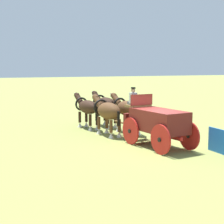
{
  "coord_description": "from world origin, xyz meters",
  "views": [
    {
      "loc": [
        -14.1,
        8.9,
        3.88
      ],
      "look_at": [
        4.52,
        0.42,
        1.2
      ],
      "focal_mm": 55.84,
      "sensor_mm": 36.0,
      "label": 1
    }
  ],
  "objects": [
    {
      "name": "draft_horse_rear_near",
      "position": [
        3.75,
        1.05,
        1.35
      ],
      "size": [
        3.05,
        1.17,
        2.22
      ],
      "color": "brown",
      "rests_on": "ground"
    },
    {
      "name": "draft_horse_lead_off",
      "position": [
        6.46,
        0.03,
        1.37
      ],
      "size": [
        2.99,
        1.2,
        2.24
      ],
      "color": "#331E14",
      "rests_on": "ground"
    },
    {
      "name": "show_wagon",
      "position": [
        0.14,
        0.02,
        1.24
      ],
      "size": [
        6.04,
        2.15,
        2.83
      ],
      "color": "maroon",
      "rests_on": "ground"
    },
    {
      "name": "ground_plane",
      "position": [
        0.0,
        0.0,
        0.0
      ],
      "size": [
        220.0,
        220.0,
        0.0
      ],
      "primitive_type": "plane",
      "color": "olive"
    },
    {
      "name": "draft_horse_rear_off",
      "position": [
        3.89,
        -0.24,
        1.39
      ],
      "size": [
        3.1,
        1.13,
        2.27
      ],
      "color": "brown",
      "rests_on": "ground"
    },
    {
      "name": "draft_horse_lead_near",
      "position": [
        6.35,
        1.32,
        1.31
      ],
      "size": [
        3.16,
        1.08,
        2.17
      ],
      "color": "#331E14",
      "rests_on": "ground"
    }
  ]
}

